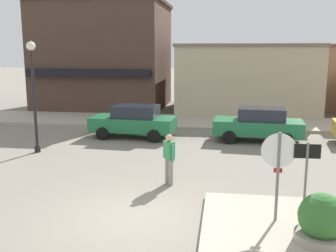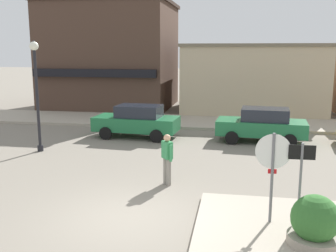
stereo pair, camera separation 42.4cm
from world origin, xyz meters
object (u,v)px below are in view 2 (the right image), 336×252
object	(u,v)px
stop_sign	(273,166)
pedestrian_crossing_near	(167,158)
one_way_sign	(301,176)
planter	(314,226)
parked_car_nearest	(137,121)
parked_car_second	(262,124)
lamp_post	(36,80)

from	to	relation	value
stop_sign	pedestrian_crossing_near	size ratio (longest dim) A/B	1.43
one_way_sign	pedestrian_crossing_near	distance (m)	4.43
pedestrian_crossing_near	stop_sign	bearing A→B (deg)	-41.26
one_way_sign	planter	size ratio (longest dim) A/B	1.71
stop_sign	parked_car_nearest	distance (m)	10.62
one_way_sign	parked_car_second	bearing A→B (deg)	91.96
parked_car_nearest	pedestrian_crossing_near	xyz separation A→B (m)	(2.61, -6.45, 0.06)
one_way_sign	pedestrian_crossing_near	world-z (taller)	one_way_sign
stop_sign	lamp_post	world-z (taller)	lamp_post
lamp_post	pedestrian_crossing_near	bearing A→B (deg)	-28.09
planter	parked_car_nearest	bearing A→B (deg)	122.44
stop_sign	parked_car_second	size ratio (longest dim) A/B	0.56
stop_sign	parked_car_second	distance (m)	9.09
lamp_post	planter	bearing A→B (deg)	-34.76
planter	parked_car_second	bearing A→B (deg)	92.81
parked_car_nearest	stop_sign	bearing A→B (deg)	-58.43
parked_car_nearest	pedestrian_crossing_near	bearing A→B (deg)	-67.96
planter	pedestrian_crossing_near	world-z (taller)	pedestrian_crossing_near
planter	pedestrian_crossing_near	distance (m)	5.18
planter	pedestrian_crossing_near	bearing A→B (deg)	136.52
one_way_sign	lamp_post	bearing A→B (deg)	148.78
lamp_post	parked_car_second	size ratio (longest dim) A/B	1.10
pedestrian_crossing_near	lamp_post	bearing A→B (deg)	151.91
parked_car_second	planter	bearing A→B (deg)	-87.19
one_way_sign	parked_car_second	world-z (taller)	one_way_sign
stop_sign	parked_car_second	xyz separation A→B (m)	(0.32, 9.06, -0.71)
stop_sign	parked_car_nearest	world-z (taller)	stop_sign
one_way_sign	planter	world-z (taller)	one_way_sign
one_way_sign	stop_sign	bearing A→B (deg)	178.34
parked_car_second	pedestrian_crossing_near	xyz separation A→B (m)	(-3.26, -6.48, 0.06)
parked_car_second	pedestrian_crossing_near	size ratio (longest dim) A/B	2.55
stop_sign	parked_car_second	bearing A→B (deg)	87.97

